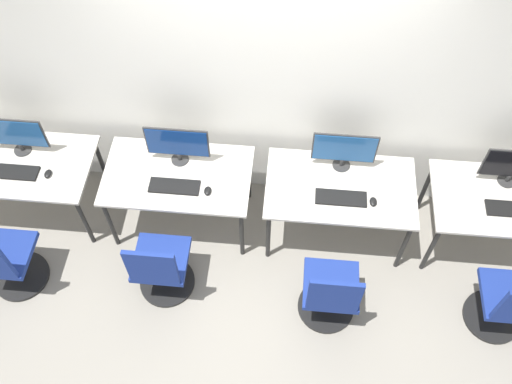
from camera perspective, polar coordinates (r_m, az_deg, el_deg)
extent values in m
plane|color=gray|center=(5.18, -0.15, -6.69)|extent=(20.00, 20.00, 0.00)
cube|color=silver|center=(4.56, 0.82, 11.26)|extent=(12.00, 0.05, 2.80)
cube|color=#BCB7AD|center=(5.30, -22.66, 2.62)|extent=(1.25, 0.73, 0.02)
cylinder|color=black|center=(5.20, -16.75, -2.85)|extent=(0.04, 0.04, 0.68)
cylinder|color=black|center=(5.52, -15.13, 2.68)|extent=(0.04, 0.04, 0.68)
cylinder|color=#2D2D2D|center=(5.36, -22.28, 3.93)|extent=(0.15, 0.15, 0.01)
cylinder|color=#2D2D2D|center=(5.33, -22.42, 4.20)|extent=(0.04, 0.04, 0.07)
cube|color=#2D2D2D|center=(5.21, -23.04, 5.50)|extent=(0.53, 0.01, 0.32)
cube|color=navy|center=(5.20, -23.07, 5.43)|extent=(0.51, 0.01, 0.30)
cube|color=black|center=(5.23, -23.09, 1.85)|extent=(0.42, 0.15, 0.02)
ellipsoid|color=black|center=(5.11, -20.09, 1.73)|extent=(0.06, 0.09, 0.03)
cylinder|color=black|center=(5.49, -22.36, -7.80)|extent=(0.48, 0.48, 0.03)
cylinder|color=black|center=(5.32, -23.06, -6.79)|extent=(0.04, 0.04, 0.38)
cube|color=navy|center=(5.15, -23.84, -5.65)|extent=(0.44, 0.44, 0.05)
cube|color=#BCB7AD|center=(4.87, -7.89, 1.64)|extent=(1.25, 0.73, 0.02)
cylinder|color=black|center=(5.13, -14.35, -3.08)|extent=(0.04, 0.04, 0.68)
cylinder|color=black|center=(4.92, -1.43, -4.22)|extent=(0.04, 0.04, 0.68)
cylinder|color=black|center=(5.46, -12.84, 2.53)|extent=(0.04, 0.04, 0.68)
cylinder|color=black|center=(5.26, -0.72, 1.69)|extent=(0.04, 0.04, 0.68)
cylinder|color=#2D2D2D|center=(4.94, -7.60, 3.26)|extent=(0.15, 0.15, 0.01)
cylinder|color=#2D2D2D|center=(4.91, -7.65, 3.55)|extent=(0.04, 0.04, 0.07)
cube|color=#2D2D2D|center=(4.77, -7.89, 4.96)|extent=(0.53, 0.01, 0.32)
cube|color=navy|center=(4.77, -7.90, 4.88)|extent=(0.51, 0.01, 0.30)
cube|color=black|center=(4.78, -8.17, 0.56)|extent=(0.42, 0.15, 0.02)
ellipsoid|color=black|center=(4.71, -4.85, 0.12)|extent=(0.06, 0.09, 0.03)
cylinder|color=black|center=(5.12, -8.84, -8.86)|extent=(0.48, 0.48, 0.03)
cylinder|color=black|center=(4.94, -9.14, -7.82)|extent=(0.04, 0.04, 0.38)
cube|color=navy|center=(4.75, -9.49, -6.65)|extent=(0.44, 0.44, 0.05)
cube|color=navy|center=(4.45, -10.40, -7.45)|extent=(0.40, 0.04, 0.44)
cube|color=#BCB7AD|center=(4.80, 8.47, 0.43)|extent=(1.25, 0.73, 0.02)
cylinder|color=black|center=(4.91, 1.23, -4.43)|extent=(0.04, 0.04, 0.68)
cylinder|color=black|center=(5.01, 14.53, -5.32)|extent=(0.04, 0.04, 0.68)
cylinder|color=black|center=(5.25, 1.77, 1.51)|extent=(0.04, 0.04, 0.68)
cylinder|color=black|center=(5.35, 14.16, 0.56)|extent=(0.04, 0.04, 0.68)
cylinder|color=#2D2D2D|center=(4.92, 8.51, 2.69)|extent=(0.15, 0.15, 0.01)
cylinder|color=#2D2D2D|center=(4.89, 8.57, 2.98)|extent=(0.04, 0.04, 0.07)
cube|color=#2D2D2D|center=(4.75, 8.85, 4.38)|extent=(0.53, 0.01, 0.32)
cube|color=navy|center=(4.74, 8.85, 4.30)|extent=(0.51, 0.01, 0.30)
cube|color=black|center=(4.71, 8.49, -0.59)|extent=(0.42, 0.15, 0.02)
ellipsoid|color=black|center=(4.73, 11.65, -0.95)|extent=(0.06, 0.09, 0.03)
cylinder|color=black|center=(5.00, 6.99, -11.30)|extent=(0.48, 0.48, 0.03)
cylinder|color=black|center=(4.82, 7.24, -10.33)|extent=(0.04, 0.04, 0.38)
cube|color=navy|center=(4.62, 7.52, -9.24)|extent=(0.44, 0.44, 0.05)
cube|color=navy|center=(4.31, 7.83, -10.26)|extent=(0.40, 0.04, 0.44)
cube|color=#BCB7AD|center=(5.12, 23.99, -0.75)|extent=(1.25, 0.73, 0.02)
cylinder|color=black|center=(5.06, 17.07, -5.46)|extent=(0.04, 0.04, 0.68)
cylinder|color=black|center=(5.40, 16.54, 0.37)|extent=(0.04, 0.04, 0.68)
cylinder|color=#2D2D2D|center=(5.21, 23.76, 1.04)|extent=(0.15, 0.15, 0.01)
cylinder|color=#2D2D2D|center=(5.18, 23.91, 1.31)|extent=(0.04, 0.04, 0.07)
cube|color=black|center=(5.05, 24.25, -1.58)|extent=(0.42, 0.15, 0.02)
cylinder|color=black|center=(5.32, 22.49, -11.44)|extent=(0.48, 0.48, 0.03)
cylinder|color=black|center=(5.14, 23.23, -10.51)|extent=(0.04, 0.04, 0.38)
cube|color=navy|center=(4.96, 24.05, -9.47)|extent=(0.44, 0.44, 0.05)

